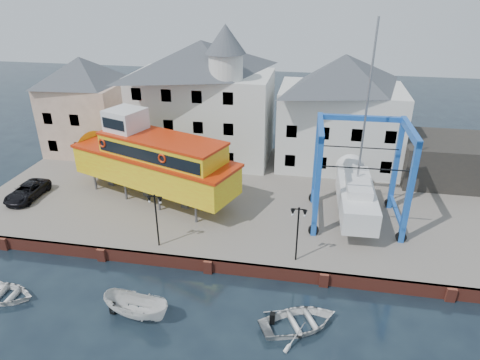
# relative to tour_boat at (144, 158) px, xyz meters

# --- Properties ---
(ground) EXTENTS (140.00, 140.00, 0.00)m
(ground) POSITION_rel_tour_boat_xyz_m (7.72, -8.53, -4.64)
(ground) COLOR black
(ground) RESTS_ON ground
(hardstanding) EXTENTS (44.00, 22.00, 1.00)m
(hardstanding) POSITION_rel_tour_boat_xyz_m (7.72, 2.47, -4.14)
(hardstanding) COLOR #6B655B
(hardstanding) RESTS_ON ground
(quay_wall) EXTENTS (44.00, 0.47, 1.00)m
(quay_wall) POSITION_rel_tour_boat_xyz_m (7.72, -8.42, -4.14)
(quay_wall) COLOR maroon
(quay_wall) RESTS_ON ground
(building_pink) EXTENTS (8.00, 7.00, 10.30)m
(building_pink) POSITION_rel_tour_boat_xyz_m (-10.28, 9.47, 1.50)
(building_pink) COLOR tan
(building_pink) RESTS_ON hardstanding
(building_white_main) EXTENTS (14.00, 8.30, 14.00)m
(building_white_main) POSITION_rel_tour_boat_xyz_m (2.85, 9.86, 2.70)
(building_white_main) COLOR silver
(building_white_main) RESTS_ON hardstanding
(building_white_right) EXTENTS (12.00, 8.00, 11.20)m
(building_white_right) POSITION_rel_tour_boat_xyz_m (16.72, 10.47, 1.95)
(building_white_right) COLOR silver
(building_white_right) RESTS_ON hardstanding
(shed_dark) EXTENTS (8.00, 7.00, 4.00)m
(shed_dark) POSITION_rel_tour_boat_xyz_m (26.72, 8.47, -1.64)
(shed_dark) COLOR #272623
(shed_dark) RESTS_ON hardstanding
(lamp_post_left) EXTENTS (1.12, 0.32, 4.20)m
(lamp_post_left) POSITION_rel_tour_boat_xyz_m (3.72, -7.33, -0.47)
(lamp_post_left) COLOR black
(lamp_post_left) RESTS_ON hardstanding
(lamp_post_right) EXTENTS (1.12, 0.32, 4.20)m
(lamp_post_right) POSITION_rel_tour_boat_xyz_m (13.72, -7.33, -0.47)
(lamp_post_right) COLOR black
(lamp_post_right) RESTS_ON hardstanding
(tour_boat) EXTENTS (18.10, 10.11, 7.73)m
(tour_boat) POSITION_rel_tour_boat_xyz_m (0.00, 0.00, 0.00)
(tour_boat) COLOR #59595E
(tour_boat) RESTS_ON hardstanding
(travel_lift) EXTENTS (7.39, 10.31, 15.46)m
(travel_lift) POSITION_rel_tour_boat_xyz_m (17.94, -0.19, -1.07)
(travel_lift) COLOR #163FA8
(travel_lift) RESTS_ON hardstanding
(van) EXTENTS (2.15, 4.67, 1.30)m
(van) POSITION_rel_tour_boat_xyz_m (-10.28, -2.40, -3.00)
(van) COLOR black
(van) RESTS_ON hardstanding
(motorboat_a) EXTENTS (4.64, 2.38, 1.71)m
(motorboat_a) POSITION_rel_tour_boat_xyz_m (4.50, -13.50, -4.64)
(motorboat_a) COLOR silver
(motorboat_a) RESTS_ON ground
(motorboat_b) EXTENTS (5.82, 5.24, 0.99)m
(motorboat_b) POSITION_rel_tour_boat_xyz_m (14.30, -12.57, -4.64)
(motorboat_b) COLOR silver
(motorboat_b) RESTS_ON ground
(motorboat_d) EXTENTS (4.28, 3.08, 0.88)m
(motorboat_d) POSITION_rel_tour_boat_xyz_m (-4.75, -13.52, -4.64)
(motorboat_d) COLOR silver
(motorboat_d) RESTS_ON ground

